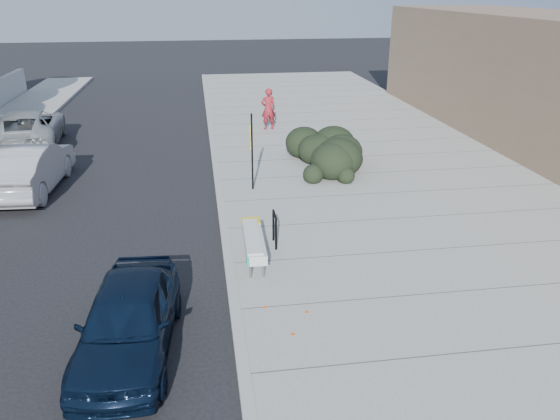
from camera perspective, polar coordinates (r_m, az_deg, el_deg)
The scene contains 11 objects.
ground at distance 12.97m, azimuth -5.32°, elevation -6.17°, with size 120.00×120.00×0.00m, color black.
sidewalk_near at distance 18.53m, azimuth 11.20°, elevation 2.68°, with size 11.20×50.00×0.15m, color gray.
curb_near at distance 17.50m, azimuth -6.37°, elevation 1.84°, with size 0.22×50.00×0.17m, color #9E9E99.
bench at distance 12.77m, azimuth -2.77°, elevation -3.19°, with size 0.52×2.20×0.66m.
bike_rack at distance 13.53m, azimuth -0.56°, elevation -1.68°, with size 0.06×0.59×0.86m.
sign_post at distance 17.12m, azimuth -2.99°, elevation 6.60°, with size 0.10×0.28×2.44m.
hedge at distance 19.67m, azimuth 5.04°, elevation 6.63°, with size 1.94×3.89×1.46m, color black.
sedan_navy at distance 10.27m, azimuth -15.57°, elevation -10.96°, with size 1.59×3.94×1.34m, color black.
wagon_silver at distance 19.32m, azimuth -24.76°, elevation 4.06°, with size 1.67×4.78×1.58m, color #A7A7AB.
suv_silver at distance 24.92m, azimuth -24.87°, elevation 7.73°, with size 2.53×5.48×1.52m, color #A1A4A6.
pedestrian at distance 24.96m, azimuth -1.24°, elevation 10.52°, with size 0.67×0.44×1.84m, color maroon.
Camera 1 is at (-0.51, -11.40, 6.16)m, focal length 35.00 mm.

